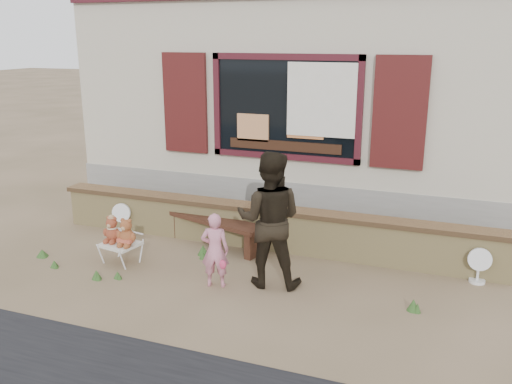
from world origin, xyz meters
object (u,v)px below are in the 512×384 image
at_px(bench, 214,225).
at_px(folding_chair, 121,245).
at_px(child, 215,250).
at_px(teddy_bear_left, 112,229).
at_px(adult, 269,219).
at_px(teddy_bear_right, 127,232).

height_order(bench, folding_chair, bench).
distance_m(bench, child, 1.45).
relative_size(folding_chair, teddy_bear_left, 1.46).
xyz_separation_m(teddy_bear_left, adult, (2.36, 0.08, 0.40)).
relative_size(folding_chair, adult, 0.32).
xyz_separation_m(teddy_bear_left, teddy_bear_right, (0.28, -0.05, 0.01)).
distance_m(child, adult, 0.81).
bearing_deg(adult, teddy_bear_left, -7.78).
relative_size(bench, folding_chair, 3.16).
distance_m(teddy_bear_left, teddy_bear_right, 0.28).
bearing_deg(teddy_bear_right, teddy_bear_left, -180.00).
distance_m(folding_chair, teddy_bear_right, 0.27).
bearing_deg(teddy_bear_left, bench, 54.39).
bearing_deg(child, bench, -79.20).
distance_m(folding_chair, child, 1.62).
distance_m(folding_chair, teddy_bear_left, 0.26).
bearing_deg(child, folding_chair, -21.67).
bearing_deg(bench, child, -48.29).
bearing_deg(folding_chair, child, 3.03).
distance_m(teddy_bear_left, adult, 2.39).
relative_size(bench, adult, 1.00).
bearing_deg(teddy_bear_left, folding_chair, -0.00).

